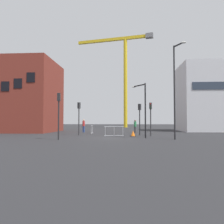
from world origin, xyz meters
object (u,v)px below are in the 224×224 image
traffic_light_crosswalk (59,108)px  pedestrian_waiting (135,125)px  pedestrian_walking (84,125)px  streetlamp_short (143,104)px  traffic_light_far (151,113)px  traffic_cone_striped (133,134)px  streetlamp_tall (175,85)px  traffic_light_near (140,114)px  traffic_light_median (79,113)px  construction_crane (123,66)px

traffic_light_crosswalk → pedestrian_waiting: size_ratio=2.32×
pedestrian_walking → streetlamp_short: bearing=-50.1°
traffic_light_far → traffic_light_crosswalk: (-8.55, -4.76, 0.31)m
pedestrian_walking → traffic_cone_striped: pedestrian_walking is taller
streetlamp_tall → traffic_cone_striped: bearing=133.9°
streetlamp_tall → pedestrian_walking: bearing=133.3°
pedestrian_waiting → streetlamp_short: bearing=-87.1°
traffic_light_crosswalk → traffic_light_near: size_ratio=1.14×
traffic_light_median → pedestrian_walking: 6.28m
streetlamp_tall → traffic_cone_striped: 6.96m
traffic_light_median → traffic_light_crosswalk: 5.90m
pedestrian_waiting → construction_crane: bearing=94.6°
traffic_light_median → traffic_light_crosswalk: traffic_light_crosswalk is taller
pedestrian_waiting → traffic_cone_striped: size_ratio=2.81×
traffic_light_far → traffic_light_crosswalk: bearing=-150.9°
traffic_light_near → traffic_cone_striped: (-0.81, -1.70, -2.15)m
traffic_cone_striped → streetlamp_tall: bearing=-46.1°
traffic_light_crosswalk → traffic_light_near: traffic_light_crosswalk is taller
traffic_light_far → traffic_light_median: (-8.06, 1.12, 0.10)m
traffic_light_crosswalk → traffic_cone_striped: bearing=34.8°
streetlamp_tall → pedestrian_waiting: streetlamp_tall is taller
streetlamp_tall → traffic_light_near: size_ratio=2.35×
construction_crane → streetlamp_tall: 36.22m
streetlamp_tall → traffic_light_crosswalk: 10.56m
traffic_light_median → traffic_cone_striped: 6.68m
streetlamp_short → traffic_light_near: streetlamp_short is taller
construction_crane → traffic_light_near: construction_crane is taller
pedestrian_waiting → pedestrian_walking: bearing=173.1°
streetlamp_tall → streetlamp_short: size_ratio=1.59×
traffic_light_crosswalk → traffic_light_far: bearing=29.1°
traffic_light_far → traffic_cone_striped: traffic_light_far is taller
traffic_light_near → pedestrian_waiting: traffic_light_near is taller
construction_crane → pedestrian_walking: (-5.41, -23.10, -14.45)m
streetlamp_short → traffic_light_near: size_ratio=1.48×
traffic_light_near → construction_crane: bearing=94.4°
construction_crane → traffic_cone_striped: bearing=-87.3°
traffic_light_near → pedestrian_walking: (-7.63, 5.63, -1.35)m
traffic_light_far → traffic_light_near: 1.91m
traffic_light_near → pedestrian_walking: traffic_light_near is taller
traffic_light_crosswalk → traffic_light_near: bearing=40.3°
traffic_light_crosswalk → pedestrian_walking: (-0.16, 11.96, -1.66)m
construction_crane → traffic_light_far: bearing=-83.8°
streetlamp_short → traffic_cone_striped: streetlamp_short is taller
streetlamp_tall → traffic_light_crosswalk: (-10.31, -0.83, -2.09)m
pedestrian_waiting → traffic_light_far: bearing=-77.5°
streetlamp_short → pedestrian_walking: 12.27m
streetlamp_tall → traffic_light_crosswalk: size_ratio=2.06×
traffic_light_near → traffic_light_crosswalk: bearing=-139.7°
construction_crane → traffic_light_near: (2.22, -28.73, -13.10)m
construction_crane → pedestrian_waiting: construction_crane is taller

